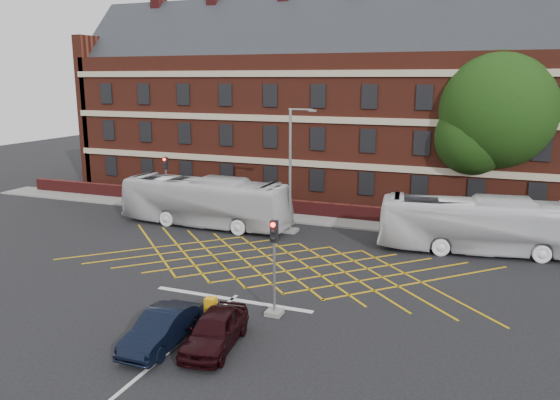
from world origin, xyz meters
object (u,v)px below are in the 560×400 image
(bus_left, at_px, (205,202))
(deciduous_tree, at_px, (496,119))
(traffic_light_near, at_px, (274,277))
(street_lamp, at_px, (291,192))
(utility_cabinet, at_px, (211,307))
(bus_right, at_px, (481,225))
(direction_signs, at_px, (161,192))
(traffic_light_far, at_px, (167,189))
(car_navy, at_px, (162,329))
(car_maroon, at_px, (215,330))

(bus_left, xyz_separation_m, deciduous_tree, (18.52, 9.56, 5.61))
(deciduous_tree, xyz_separation_m, traffic_light_near, (-8.45, -21.61, -5.56))
(bus_left, height_order, street_lamp, street_lamp)
(bus_left, xyz_separation_m, utility_cabinet, (7.57, -13.23, -1.28))
(bus_right, distance_m, deciduous_tree, 10.62)
(street_lamp, relative_size, direction_signs, 3.75)
(direction_signs, bearing_deg, utility_cabinet, -51.05)
(utility_cabinet, bearing_deg, traffic_light_far, 128.07)
(bus_right, relative_size, traffic_light_far, 2.79)
(deciduous_tree, xyz_separation_m, utility_cabinet, (-10.95, -22.79, -6.89))
(utility_cabinet, bearing_deg, street_lamp, 95.74)
(traffic_light_near, bearing_deg, traffic_light_far, 135.53)
(car_navy, height_order, car_maroon, car_maroon)
(car_navy, distance_m, car_maroon, 2.08)
(bus_left, xyz_separation_m, street_lamp, (6.18, 0.61, 1.07))
(bus_right, distance_m, car_navy, 20.17)
(traffic_light_far, distance_m, street_lamp, 11.12)
(street_lamp, distance_m, direction_signs, 12.17)
(traffic_light_far, relative_size, direction_signs, 1.94)
(bus_left, xyz_separation_m, direction_signs, (-5.64, 3.11, -0.34))
(bus_right, relative_size, deciduous_tree, 0.98)
(bus_left, bearing_deg, traffic_light_near, -138.25)
(bus_right, xyz_separation_m, street_lamp, (-12.00, 0.03, 1.12))
(car_maroon, bearing_deg, traffic_light_far, 120.42)
(bus_right, bearing_deg, car_navy, 138.25)
(car_navy, bearing_deg, traffic_light_near, 52.75)
(car_maroon, bearing_deg, deciduous_tree, 62.49)
(deciduous_tree, xyz_separation_m, traffic_light_far, (-23.26, -7.07, -5.56))
(car_maroon, xyz_separation_m, direction_signs, (-14.69, 18.73, 0.66))
(car_maroon, height_order, street_lamp, street_lamp)
(direction_signs, bearing_deg, street_lamp, -11.96)
(street_lamp, bearing_deg, traffic_light_near, -72.92)
(car_maroon, xyz_separation_m, street_lamp, (-2.87, 16.22, 2.07))
(car_navy, xyz_separation_m, car_maroon, (1.99, 0.61, 0.02))
(traffic_light_near, distance_m, street_lamp, 13.28)
(car_maroon, relative_size, utility_cabinet, 4.86)
(traffic_light_far, height_order, utility_cabinet, traffic_light_far)
(car_navy, height_order, utility_cabinet, car_navy)
(traffic_light_near, bearing_deg, direction_signs, 136.01)
(car_navy, bearing_deg, utility_cabinet, 78.85)
(bus_right, distance_m, traffic_light_near, 15.01)
(car_navy, bearing_deg, street_lamp, 91.54)
(bus_left, distance_m, utility_cabinet, 15.30)
(bus_left, height_order, direction_signs, bus_left)
(street_lamp, bearing_deg, utility_cabinet, -84.26)
(traffic_light_near, xyz_separation_m, direction_signs, (-15.71, 15.16, -0.39))
(deciduous_tree, distance_m, direction_signs, 25.71)
(bus_right, distance_m, traffic_light_far, 22.99)
(traffic_light_far, bearing_deg, traffic_light_near, -44.47)
(utility_cabinet, bearing_deg, direction_signs, 128.95)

